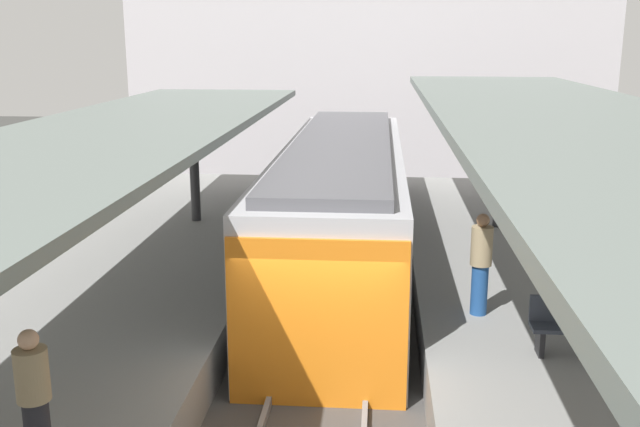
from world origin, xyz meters
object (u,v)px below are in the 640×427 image
Objects in this scene: passenger_mid_platform at (34,397)px; passenger_far_end at (481,262)px; commuter_train at (342,207)px; platform_bench at (578,324)px.

passenger_mid_platform is 0.92× the size of passenger_far_end.
platform_bench is (3.83, -6.10, -0.26)m from commuter_train.
platform_bench is at bearing -50.01° from passenger_far_end.
passenger_mid_platform is at bearing -137.23° from passenger_far_end.
passenger_far_end is (2.58, -4.62, 0.18)m from commuter_train.
commuter_train reaches higher than passenger_far_end.
commuter_train is 9.39× the size of platform_bench.
platform_bench is at bearing -57.90° from commuter_train.
commuter_train is 7.50× the size of passenger_far_end.
passenger_mid_platform is at bearing -106.17° from commuter_train.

